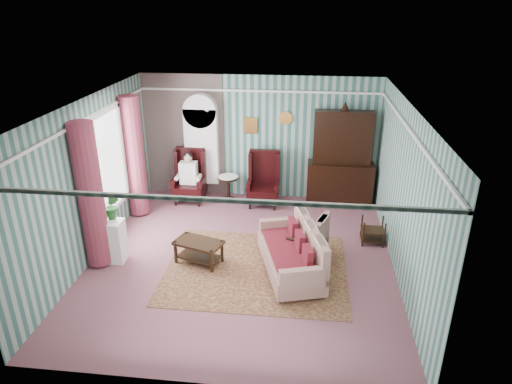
# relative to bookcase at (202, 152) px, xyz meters

# --- Properties ---
(floor) EXTENTS (6.00, 6.00, 0.00)m
(floor) POSITION_rel_bookcase_xyz_m (1.35, -2.84, -1.12)
(floor) COLOR #824B58
(floor) RESTS_ON ground
(room_shell) EXTENTS (5.53, 6.02, 2.91)m
(room_shell) POSITION_rel_bookcase_xyz_m (0.73, -2.66, 0.89)
(room_shell) COLOR #376561
(room_shell) RESTS_ON ground
(bookcase) EXTENTS (0.80, 0.28, 2.24)m
(bookcase) POSITION_rel_bookcase_xyz_m (0.00, 0.00, 0.00)
(bookcase) COLOR white
(bookcase) RESTS_ON floor
(dresser_hutch) EXTENTS (1.50, 0.56, 2.36)m
(dresser_hutch) POSITION_rel_bookcase_xyz_m (3.25, -0.12, 0.06)
(dresser_hutch) COLOR black
(dresser_hutch) RESTS_ON floor
(wingback_left) EXTENTS (0.76, 0.80, 1.25)m
(wingback_left) POSITION_rel_bookcase_xyz_m (-0.25, -0.39, -0.50)
(wingback_left) COLOR black
(wingback_left) RESTS_ON floor
(wingback_right) EXTENTS (0.76, 0.80, 1.25)m
(wingback_right) POSITION_rel_bookcase_xyz_m (1.50, -0.39, -0.50)
(wingback_right) COLOR black
(wingback_right) RESTS_ON floor
(seated_woman) EXTENTS (0.44, 0.40, 1.18)m
(seated_woman) POSITION_rel_bookcase_xyz_m (-0.25, -0.39, -0.53)
(seated_woman) COLOR white
(seated_woman) RESTS_ON floor
(round_side_table) EXTENTS (0.50, 0.50, 0.60)m
(round_side_table) POSITION_rel_bookcase_xyz_m (0.65, -0.24, -0.82)
(round_side_table) COLOR black
(round_side_table) RESTS_ON floor
(nest_table) EXTENTS (0.45, 0.38, 0.54)m
(nest_table) POSITION_rel_bookcase_xyz_m (3.82, -1.94, -0.85)
(nest_table) COLOR black
(nest_table) RESTS_ON floor
(plant_stand) EXTENTS (0.55, 0.35, 0.80)m
(plant_stand) POSITION_rel_bookcase_xyz_m (-1.05, -3.14, -0.72)
(plant_stand) COLOR white
(plant_stand) RESTS_ON floor
(rug) EXTENTS (3.20, 2.60, 0.01)m
(rug) POSITION_rel_bookcase_xyz_m (1.65, -3.14, -1.11)
(rug) COLOR #4C1920
(rug) RESTS_ON floor
(sofa) EXTENTS (1.47, 2.08, 0.90)m
(sofa) POSITION_rel_bookcase_xyz_m (2.25, -3.19, -0.67)
(sofa) COLOR beige
(sofa) RESTS_ON floor
(floral_armchair) EXTENTS (1.00, 0.94, 1.10)m
(floral_armchair) POSITION_rel_bookcase_xyz_m (2.53, -2.64, -0.57)
(floral_armchair) COLOR beige
(floral_armchair) RESTS_ON floor
(coffee_table) EXTENTS (0.96, 0.72, 0.44)m
(coffee_table) POSITION_rel_bookcase_xyz_m (0.59, -3.05, -0.90)
(coffee_table) COLOR black
(coffee_table) RESTS_ON floor
(potted_plant_a) EXTENTS (0.48, 0.46, 0.42)m
(potted_plant_a) POSITION_rel_bookcase_xyz_m (-1.15, -3.24, -0.11)
(potted_plant_a) COLOR #184E1A
(potted_plant_a) RESTS_ON plant_stand
(potted_plant_b) EXTENTS (0.31, 0.28, 0.48)m
(potted_plant_b) POSITION_rel_bookcase_xyz_m (-0.97, -3.02, -0.08)
(potted_plant_b) COLOR #264E18
(potted_plant_b) RESTS_ON plant_stand
(potted_plant_c) EXTENTS (0.24, 0.24, 0.35)m
(potted_plant_c) POSITION_rel_bookcase_xyz_m (-1.12, -3.13, -0.15)
(potted_plant_c) COLOR #275019
(potted_plant_c) RESTS_ON plant_stand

